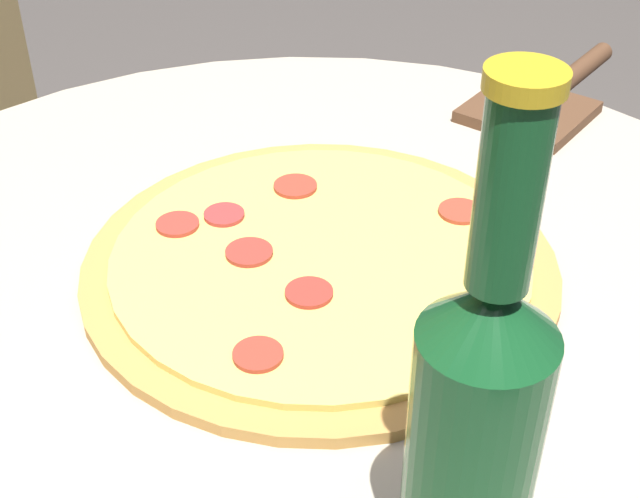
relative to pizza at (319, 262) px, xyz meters
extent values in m
cylinder|color=#B2A893|center=(-0.04, 0.00, -0.02)|extent=(0.89, 0.89, 0.02)
cylinder|color=#C68E47|center=(0.00, 0.00, 0.00)|extent=(0.37, 0.37, 0.01)
cylinder|color=#EACC60|center=(0.00, 0.00, 0.01)|extent=(0.33, 0.33, 0.01)
cylinder|color=#AB372C|center=(0.00, 0.12, 0.01)|extent=(0.04, 0.04, 0.00)
cylinder|color=#A2352B|center=(-0.02, 0.05, 0.01)|extent=(0.04, 0.04, 0.00)
cylinder|color=#AA3533|center=(0.02, 0.09, 0.01)|extent=(0.03, 0.03, 0.00)
cylinder|color=#A83329|center=(-0.05, -0.01, 0.01)|extent=(0.04, 0.04, 0.00)
cylinder|color=#A63829|center=(-0.13, 0.00, 0.01)|extent=(0.03, 0.03, 0.00)
cylinder|color=#AA3F2B|center=(0.09, -0.09, 0.01)|extent=(0.04, 0.04, 0.00)
cylinder|color=#AA3A2A|center=(0.08, 0.05, 0.01)|extent=(0.04, 0.04, 0.00)
cylinder|color=#144C23|center=(-0.23, -0.16, 0.08)|extent=(0.07, 0.07, 0.17)
cone|color=#144C23|center=(-0.23, -0.16, 0.17)|extent=(0.07, 0.07, 0.03)
cylinder|color=#144C23|center=(-0.23, -0.16, 0.23)|extent=(0.03, 0.03, 0.09)
cylinder|color=gold|center=(-0.23, -0.16, 0.28)|extent=(0.03, 0.03, 0.01)
cube|color=brown|center=(0.32, -0.11, 0.00)|extent=(0.14, 0.14, 0.01)
cylinder|color=brown|center=(0.43, -0.15, 0.00)|extent=(0.14, 0.06, 0.02)
camera|label=1|loc=(-0.53, -0.19, 0.42)|focal=50.00mm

